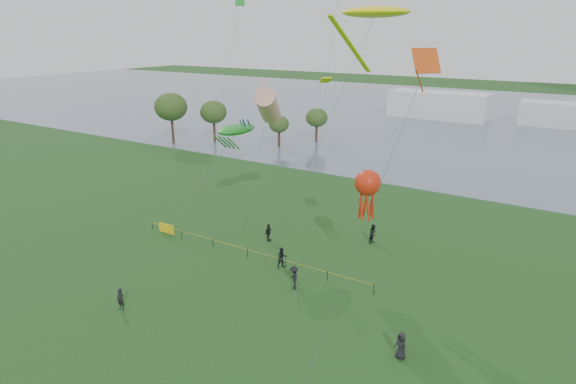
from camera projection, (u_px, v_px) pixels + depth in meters
The scene contains 17 objects.
ground_plane at pixel (202, 359), 29.54m from camera, with size 400.00×400.00×0.00m, color #133912.
lake at pixel (496, 120), 110.01m from camera, with size 400.00×120.00×0.08m, color slate.
pavilion_left at pixel (438, 105), 111.07m from camera, with size 22.00×8.00×6.00m, color white.
pavilion_right at pixel (567, 115), 100.58m from camera, with size 18.00×7.00×5.00m, color silver.
trees at pixel (216, 112), 85.04m from camera, with size 26.16×19.38×8.99m.
fence at pixel (196, 237), 45.79m from camera, with size 24.07×0.07×1.05m.
spectator_a at pixel (282, 258), 40.73m from camera, with size 0.88×0.69×1.82m, color black.
spectator_b at pixel (294, 278), 37.36m from camera, with size 1.23×0.70×1.90m, color black.
spectator_c at pixel (268, 232), 46.01m from camera, with size 1.00×0.42×1.71m, color black.
spectator_d at pixel (401, 346), 29.37m from camera, with size 0.86×0.56×1.77m, color black.
spectator_f at pixel (121, 299), 34.60m from camera, with size 0.60×0.40×1.66m, color black.
spectator_g at pixel (373, 234), 45.51m from camera, with size 0.91×0.71×1.87m, color black.
kite_stingray at pixel (375, 13), 37.01m from camera, with size 8.98×10.20×20.98m.
kite_windsock at pixel (268, 106), 44.90m from camera, with size 4.33×5.23×14.50m.
kite_creature at pixel (236, 130), 46.96m from camera, with size 5.52×8.95×10.52m.
kite_octopus at pixel (368, 184), 36.36m from camera, with size 5.32×2.00×9.27m.
kite_delta at pixel (420, 78), 25.84m from camera, with size 2.96×12.09×18.28m.
Camera 1 is at (17.60, -18.21, 19.10)m, focal length 30.00 mm.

